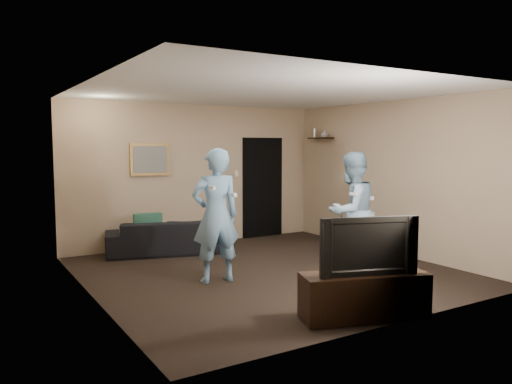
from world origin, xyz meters
TOP-DOWN VIEW (x-y plane):
  - ground at (0.00, 0.00)m, footprint 5.00×5.00m
  - ceiling at (0.00, 0.00)m, footprint 5.00×5.00m
  - wall_back at (0.00, 2.50)m, footprint 5.00×0.04m
  - wall_front at (0.00, -2.50)m, footprint 5.00×0.04m
  - wall_left at (-2.50, 0.00)m, footprint 0.04×5.00m
  - wall_right at (2.50, 0.00)m, footprint 0.04×5.00m
  - sofa at (-0.83, 1.95)m, footprint 2.11×1.26m
  - throw_pillow at (-1.14, 1.95)m, footprint 0.48×0.20m
  - painting_frame at (-0.90, 2.48)m, footprint 0.72×0.05m
  - painting_canvas at (-0.90, 2.45)m, footprint 0.62×0.01m
  - doorway at (1.45, 2.47)m, footprint 0.90×0.06m
  - light_switch at (0.85, 2.48)m, footprint 0.08×0.02m
  - wall_shelf at (2.39, 1.80)m, footprint 0.20×0.60m
  - shelf_vase at (2.39, 1.68)m, footprint 0.14×0.14m
  - shelf_figurine at (2.39, 1.99)m, footprint 0.06×0.06m
  - tv_console at (-0.20, -2.22)m, footprint 1.42×0.85m
  - television at (-0.20, -2.22)m, footprint 1.06×0.48m
  - wii_player_left at (-0.89, -0.09)m, footprint 0.71×0.55m
  - wii_player_right at (1.10, -0.57)m, footprint 0.92×0.75m

SIDE VIEW (x-z plane):
  - ground at x=0.00m, z-range 0.00..0.00m
  - tv_console at x=-0.20m, z-range 0.01..0.49m
  - sofa at x=-0.83m, z-range 0.00..0.58m
  - throw_pillow at x=-1.14m, z-range 0.25..0.71m
  - television at x=-0.20m, z-range 0.49..1.11m
  - wii_player_right at x=1.10m, z-range 0.00..1.75m
  - wii_player_left at x=-0.89m, z-range 0.00..1.81m
  - doorway at x=1.45m, z-range 0.00..2.00m
  - wall_back at x=0.00m, z-range 0.00..2.60m
  - wall_front at x=0.00m, z-range 0.00..2.60m
  - wall_left at x=-2.50m, z-range 0.00..2.60m
  - wall_right at x=2.50m, z-range 0.00..2.60m
  - light_switch at x=0.85m, z-range 1.24..1.36m
  - painting_frame at x=-0.90m, z-range 1.32..1.89m
  - painting_canvas at x=-0.90m, z-range 1.37..1.83m
  - wall_shelf at x=2.39m, z-range 1.98..2.00m
  - shelf_vase at x=2.39m, z-range 2.00..2.15m
  - shelf_figurine at x=2.39m, z-range 2.00..2.18m
  - ceiling at x=0.00m, z-range 2.58..2.62m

